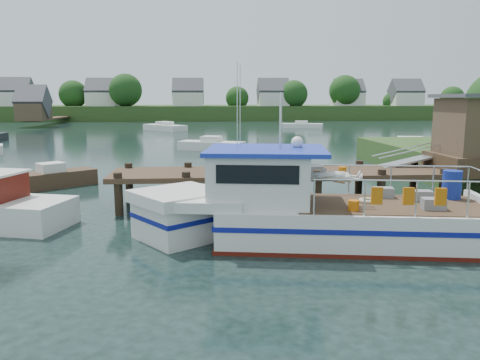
{
  "coord_description": "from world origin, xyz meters",
  "views": [
    {
      "loc": [
        -2.39,
        -18.55,
        4.27
      ],
      "look_at": [
        -1.0,
        -1.5,
        1.3
      ],
      "focal_mm": 35.0,
      "sensor_mm": 36.0,
      "label": 1
    }
  ],
  "objects": [
    {
      "name": "lobster_boat",
      "position": [
        0.65,
        -5.06,
        0.96
      ],
      "size": [
        11.03,
        4.65,
        5.3
      ],
      "rotation": [
        0.0,
        0.0,
        -0.16
      ],
      "color": "silver",
      "rests_on": "ground"
    },
    {
      "name": "dock",
      "position": [
        6.51,
        0.01,
        2.24
      ],
      "size": [
        16.6,
        3.0,
        4.78
      ],
      "color": "#432F20",
      "rests_on": "ground"
    },
    {
      "name": "moored_b",
      "position": [
        -1.6,
        20.59,
        0.45
      ],
      "size": [
        5.75,
        3.94,
        1.21
      ],
      "rotation": [
        0.0,
        0.0,
        0.19
      ],
      "color": "silver",
      "rests_on": "ground"
    },
    {
      "name": "moored_rowboat",
      "position": [
        -9.76,
        4.68,
        0.45
      ],
      "size": [
        4.11,
        3.68,
        1.2
      ],
      "rotation": [
        0.0,
        0.0,
        0.15
      ],
      "color": "#432F20",
      "rests_on": "ground"
    },
    {
      "name": "ground_plane",
      "position": [
        0.0,
        0.0,
        0.0
      ],
      "size": [
        160.0,
        160.0,
        0.0
      ],
      "primitive_type": "plane",
      "color": "black"
    },
    {
      "name": "moored_c",
      "position": [
        15.13,
        19.22,
        0.43
      ],
      "size": [
        7.64,
        3.71,
        1.16
      ],
      "rotation": [
        0.0,
        0.0,
        -0.35
      ],
      "color": "silver",
      "rests_on": "ground"
    },
    {
      "name": "far_shore",
      "position": [
        0.01,
        82.37,
        2.1
      ],
      "size": [
        140.0,
        42.55,
        9.22
      ],
      "color": "#2E4A1E",
      "rests_on": "ground"
    },
    {
      "name": "moored_d",
      "position": [
        -7.47,
        46.68,
        0.45
      ],
      "size": [
        6.44,
        7.13,
        1.22
      ],
      "rotation": [
        0.0,
        0.0,
        0.16
      ],
      "color": "silver",
      "rests_on": "ground"
    },
    {
      "name": "moored_far",
      "position": [
        12.4,
        50.33,
        0.4
      ],
      "size": [
        6.62,
        3.99,
        1.07
      ],
      "rotation": [
        0.0,
        0.0,
        -0.06
      ],
      "color": "silver",
      "rests_on": "ground"
    }
  ]
}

